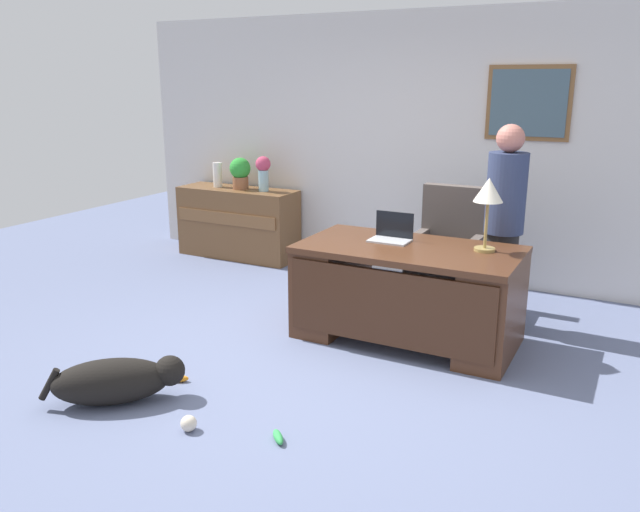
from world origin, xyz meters
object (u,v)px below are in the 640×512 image
object	(u,v)px
desk	(407,291)
armchair	(448,254)
credenza	(238,223)
dog_toy_ball	(189,423)
dog_toy_bone	(178,378)
person_standing	(504,225)
vase_with_flowers	(263,170)
dog_toy_plush	(278,437)
desk_lamp	(488,195)
potted_plant	(240,172)
laptop	(392,234)
dog_lying	(117,380)
vase_empty	(218,175)

from	to	relation	value
desk	armchair	bearing A→B (deg)	87.26
credenza	dog_toy_ball	distance (m)	3.94
dog_toy_bone	person_standing	bearing A→B (deg)	51.05
vase_with_flowers	dog_toy_plush	world-z (taller)	vase_with_flowers
armchair	desk_lamp	xyz separation A→B (m)	(0.50, -0.78, 0.71)
desk	potted_plant	world-z (taller)	potted_plant
laptop	desk_lamp	size ratio (longest dim) A/B	0.57
desk	dog_lying	xyz separation A→B (m)	(-1.29, -1.85, -0.26)
dog_toy_ball	dog_toy_plush	size ratio (longest dim) A/B	0.62
vase_with_flowers	vase_empty	distance (m)	0.64
dog_lying	vase_with_flowers	distance (m)	3.57
credenza	vase_with_flowers	size ratio (longest dim) A/B	3.63
vase_empty	dog_toy_ball	distance (m)	4.16
dog_toy_plush	laptop	bearing A→B (deg)	92.15
potted_plant	dog_toy_bone	world-z (taller)	potted_plant
desk	desk_lamp	bearing A→B (deg)	17.60
vase_empty	armchair	bearing A→B (deg)	-9.92
vase_with_flowers	dog_toy_ball	distance (m)	3.88
credenza	dog_toy_ball	xyz separation A→B (m)	(1.97, -3.39, -0.36)
dog_lying	dog_toy_plush	size ratio (longest dim) A/B	4.87
vase_with_flowers	credenza	bearing A→B (deg)	-179.79
credenza	dog_toy_plush	size ratio (longest dim) A/B	9.02
dog_toy_ball	vase_empty	bearing A→B (deg)	123.49
laptop	potted_plant	size ratio (longest dim) A/B	0.89
armchair	person_standing	size ratio (longest dim) A/B	0.65
desk	person_standing	distance (m)	1.00
armchair	desk_lamp	distance (m)	1.17
desk	armchair	distance (m)	0.96
person_standing	vase_empty	bearing A→B (deg)	167.09
desk	dog_toy_ball	bearing A→B (deg)	-108.90
armchair	person_standing	world-z (taller)	person_standing
credenza	desk_lamp	size ratio (longest dim) A/B	2.55
credenza	dog_toy_plush	distance (m)	4.11
person_standing	laptop	xyz separation A→B (m)	(-0.78, -0.52, -0.05)
credenza	desk_lamp	bearing A→B (deg)	-22.19
credenza	vase_with_flowers	distance (m)	0.73
laptop	vase_empty	size ratio (longest dim) A/B	1.12
vase_with_flowers	potted_plant	bearing A→B (deg)	-180.00
vase_empty	dog_toy_plush	size ratio (longest dim) A/B	1.81
desk	vase_with_flowers	distance (m)	2.77
armchair	potted_plant	xyz separation A→B (m)	(-2.62, 0.51, 0.52)
dog_lying	dog_toy_ball	world-z (taller)	dog_lying
vase_with_flowers	dog_toy_ball	bearing A→B (deg)	-64.62
credenza	potted_plant	bearing A→B (deg)	1.50
desk_lamp	dog_lying	bearing A→B (deg)	-132.24
desk	laptop	distance (m)	0.48
vase_with_flowers	armchair	bearing A→B (deg)	-12.56
dog_lying	dog_toy_bone	world-z (taller)	dog_lying
potted_plant	dog_lying	bearing A→B (deg)	-68.78
armchair	vase_with_flowers	bearing A→B (deg)	167.44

